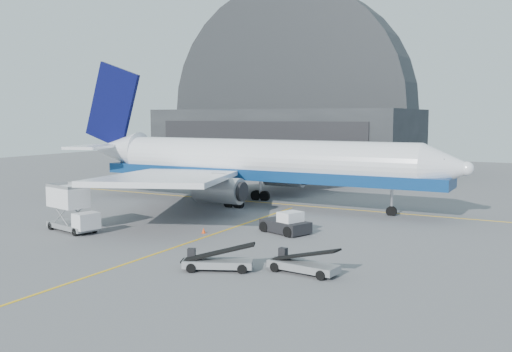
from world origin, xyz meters
The scene contains 9 objects.
ground centered at (0.00, 0.00, 0.00)m, with size 200.00×200.00×0.00m, color #565659.
taxi_lines centered at (0.00, 12.67, 0.01)m, with size 80.00×42.12×0.02m.
hangar centered at (-22.00, 64.95, 9.54)m, with size 50.00×28.30×28.00m.
airliner centered at (-6.12, 18.24, 5.12)m, with size 52.12×50.54×18.29m.
catering_truck centered at (-12.43, -4.05, 2.07)m, with size 6.29×3.50×4.09m.
pushback_tug centered at (5.55, 4.60, 0.79)m, with size 5.12×3.98×2.09m.
belt_loader_a centered at (6.72, -9.16, 0.60)m, with size 5.14×3.46×1.96m.
belt_loader_b centered at (12.27, -7.06, 0.61)m, with size 5.31×2.31×1.99m.
traffic_cone centered at (-1.07, 0.92, 0.24)m, with size 0.35×0.35×0.50m.
Camera 1 is at (27.41, -42.02, 10.66)m, focal length 40.00 mm.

